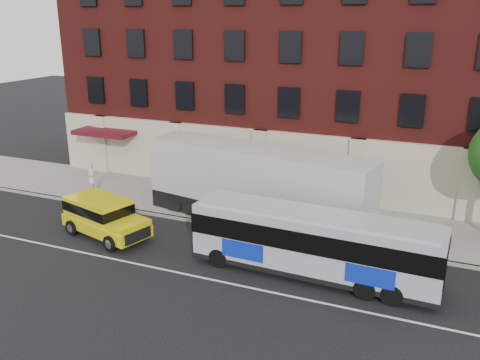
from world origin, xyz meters
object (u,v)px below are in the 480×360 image
at_px(yellow_suv, 103,215).
at_px(shipping_container, 256,187).
at_px(city_bus, 314,242).
at_px(sign_pole, 93,181).

relative_size(yellow_suv, shipping_container, 0.41).
height_order(city_bus, shipping_container, shipping_container).
relative_size(sign_pole, city_bus, 0.23).
xyz_separation_m(city_bus, yellow_suv, (-11.09, 0.04, -0.50)).
bearing_deg(city_bus, shipping_container, 133.81).
bearing_deg(sign_pole, city_bus, -13.94).
relative_size(city_bus, shipping_container, 0.83).
xyz_separation_m(sign_pole, yellow_suv, (3.37, -3.55, -0.32)).
relative_size(sign_pole, yellow_suv, 0.47).
relative_size(sign_pole, shipping_container, 0.19).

